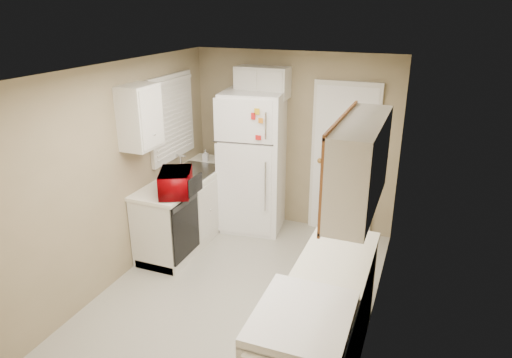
% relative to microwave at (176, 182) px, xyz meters
% --- Properties ---
extents(floor, '(3.80, 3.80, 0.00)m').
position_rel_microwave_xyz_m(floor, '(0.92, -0.32, -1.05)').
color(floor, beige).
rests_on(floor, ground).
extents(ceiling, '(3.80, 3.80, 0.00)m').
position_rel_microwave_xyz_m(ceiling, '(0.92, -0.32, 1.35)').
color(ceiling, white).
rests_on(ceiling, floor).
extents(wall_left, '(3.80, 3.80, 0.00)m').
position_rel_microwave_xyz_m(wall_left, '(-0.48, -0.32, 0.15)').
color(wall_left, '#9A8A69').
rests_on(wall_left, floor).
extents(wall_right, '(3.80, 3.80, 0.00)m').
position_rel_microwave_xyz_m(wall_right, '(2.32, -0.32, 0.15)').
color(wall_right, '#9A8A69').
rests_on(wall_right, floor).
extents(wall_back, '(2.80, 2.80, 0.00)m').
position_rel_microwave_xyz_m(wall_back, '(0.92, 1.58, 0.15)').
color(wall_back, '#9A8A69').
rests_on(wall_back, floor).
extents(wall_front, '(2.80, 2.80, 0.00)m').
position_rel_microwave_xyz_m(wall_front, '(0.92, -2.22, 0.15)').
color(wall_front, '#9A8A69').
rests_on(wall_front, floor).
extents(left_counter, '(0.60, 1.80, 0.90)m').
position_rel_microwave_xyz_m(left_counter, '(-0.18, 0.58, -0.60)').
color(left_counter, silver).
rests_on(left_counter, floor).
extents(dishwasher, '(0.03, 0.58, 0.72)m').
position_rel_microwave_xyz_m(dishwasher, '(0.11, -0.02, -0.56)').
color(dishwasher, black).
rests_on(dishwasher, floor).
extents(sink, '(0.54, 0.74, 0.16)m').
position_rel_microwave_xyz_m(sink, '(-0.18, 0.73, -0.19)').
color(sink, gray).
rests_on(sink, left_counter).
extents(microwave, '(0.58, 0.47, 0.34)m').
position_rel_microwave_xyz_m(microwave, '(0.00, 0.00, 0.00)').
color(microwave, '#990006').
rests_on(microwave, left_counter).
extents(soap_bottle, '(0.09, 0.09, 0.16)m').
position_rel_microwave_xyz_m(soap_bottle, '(-0.23, 1.18, -0.05)').
color(soap_bottle, white).
rests_on(soap_bottle, left_counter).
extents(window_blinds, '(0.10, 0.98, 1.08)m').
position_rel_microwave_xyz_m(window_blinds, '(-0.44, 0.73, 0.55)').
color(window_blinds, silver).
rests_on(window_blinds, wall_left).
extents(upper_cabinet_left, '(0.30, 0.45, 0.70)m').
position_rel_microwave_xyz_m(upper_cabinet_left, '(-0.33, -0.10, 0.75)').
color(upper_cabinet_left, silver).
rests_on(upper_cabinet_left, wall_left).
extents(refrigerator, '(0.88, 0.86, 1.91)m').
position_rel_microwave_xyz_m(refrigerator, '(0.46, 1.27, -0.09)').
color(refrigerator, white).
rests_on(refrigerator, floor).
extents(cabinet_over_fridge, '(0.70, 0.30, 0.40)m').
position_rel_microwave_xyz_m(cabinet_over_fridge, '(0.52, 1.43, 0.95)').
color(cabinet_over_fridge, silver).
rests_on(cabinet_over_fridge, wall_back).
extents(interior_door, '(0.86, 0.06, 2.08)m').
position_rel_microwave_xyz_m(interior_door, '(1.62, 1.54, -0.03)').
color(interior_door, white).
rests_on(interior_door, floor).
extents(right_counter, '(0.60, 2.00, 0.90)m').
position_rel_microwave_xyz_m(right_counter, '(2.02, -1.12, -0.60)').
color(right_counter, silver).
rests_on(right_counter, floor).
extents(upper_cabinet_right, '(0.30, 1.20, 0.70)m').
position_rel_microwave_xyz_m(upper_cabinet_right, '(2.17, -0.82, 0.75)').
color(upper_cabinet_right, silver).
rests_on(upper_cabinet_right, wall_right).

